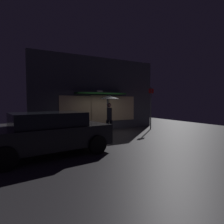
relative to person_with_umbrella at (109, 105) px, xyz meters
The scene contains 6 objects.
ground_plane 1.66m from the person_with_umbrella, 26.19° to the right, with size 18.00×18.00×0.00m, color #38353A.
building_facade 2.29m from the person_with_umbrella, 81.39° to the left, with size 8.29×1.00×4.58m.
person_with_umbrella is the anchor object (origin of this frame).
parked_car 4.23m from the person_with_umbrella, 147.36° to the right, with size 4.27×2.34×1.43m.
street_sign_post 3.49m from the person_with_umbrella, 11.57° to the left, with size 0.40×0.07×2.74m.
sidewalk_bollard 1.80m from the person_with_umbrella, 59.42° to the left, with size 0.23×0.23×0.58m, color #9E998E.
Camera 1 is at (-4.92, -8.56, 1.79)m, focal length 29.95 mm.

